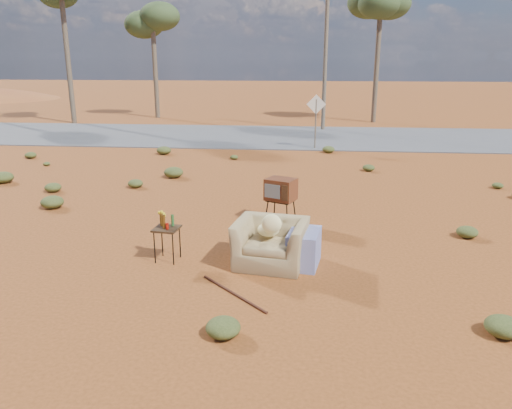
{
  "coord_description": "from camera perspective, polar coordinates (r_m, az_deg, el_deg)",
  "views": [
    {
      "loc": [
        1.02,
        -8.43,
        3.66
      ],
      "look_at": [
        0.11,
        1.12,
        0.8
      ],
      "focal_mm": 35.0,
      "sensor_mm": 36.0,
      "label": 1
    }
  ],
  "objects": [
    {
      "name": "scrub_patch",
      "position": [
        13.44,
        -2.64,
        1.41
      ],
      "size": [
        17.49,
        8.07,
        0.33
      ],
      "color": "#4E5625",
      "rests_on": "ground"
    },
    {
      "name": "eucalyptus_center",
      "position": [
        29.82,
        14.09,
        21.48
      ],
      "size": [
        3.2,
        3.2,
        7.6
      ],
      "color": "brown",
      "rests_on": "ground"
    },
    {
      "name": "road_sign",
      "position": [
        20.55,
        6.87,
        10.47
      ],
      "size": [
        0.78,
        0.06,
        2.19
      ],
      "color": "brown",
      "rests_on": "ground"
    },
    {
      "name": "armchair",
      "position": [
        9.01,
        2.41,
        -3.82
      ],
      "size": [
        1.62,
        1.01,
        1.11
      ],
      "rotation": [
        0.0,
        0.0,
        -0.16
      ],
      "color": "#987F53",
      "rests_on": "ground"
    },
    {
      "name": "ground",
      "position": [
        9.24,
        -1.35,
        -6.72
      ],
      "size": [
        140.0,
        140.0,
        0.0
      ],
      "primitive_type": "plane",
      "color": "#964A1E",
      "rests_on": "ground"
    },
    {
      "name": "highway",
      "position": [
        23.73,
        2.95,
        7.77
      ],
      "size": [
        140.0,
        7.0,
        0.04
      ],
      "primitive_type": "cube",
      "color": "#565659",
      "rests_on": "ground"
    },
    {
      "name": "side_table",
      "position": [
        9.31,
        -10.31,
        -2.43
      ],
      "size": [
        0.49,
        0.49,
        0.91
      ],
      "rotation": [
        0.0,
        0.0,
        -0.12
      ],
      "color": "#342213",
      "rests_on": "ground"
    },
    {
      "name": "tv_unit",
      "position": [
        11.27,
        2.85,
        1.66
      ],
      "size": [
        0.78,
        0.72,
        1.02
      ],
      "rotation": [
        0.0,
        0.0,
        -0.42
      ],
      "color": "black",
      "rests_on": "ground"
    },
    {
      "name": "rusty_bar",
      "position": [
        8.1,
        -2.57,
        -10.11
      ],
      "size": [
        1.19,
        1.2,
        0.04
      ],
      "primitive_type": "cylinder",
      "rotation": [
        0.0,
        1.57,
        -0.79
      ],
      "color": "#492213",
      "rests_on": "ground"
    },
    {
      "name": "eucalyptus_near_left",
      "position": [
        31.79,
        -11.73,
        19.52
      ],
      "size": [
        3.2,
        3.2,
        6.6
      ],
      "color": "brown",
      "rests_on": "ground"
    },
    {
      "name": "utility_pole_center",
      "position": [
        25.95,
        7.99,
        17.54
      ],
      "size": [
        1.4,
        0.2,
        8.0
      ],
      "color": "brown",
      "rests_on": "ground"
    }
  ]
}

